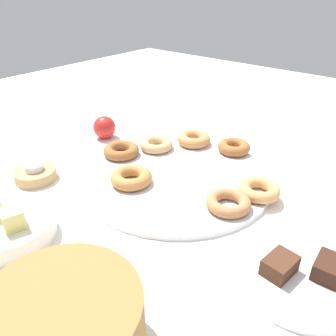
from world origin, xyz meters
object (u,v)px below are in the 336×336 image
object	(u,v)px
tealight	(34,167)
basket	(64,329)
donut_plate	(176,176)
donut_2	(234,147)
fruit_bowl	(10,229)
donut_3	(259,190)
donut_6	(121,151)
candle_holder	(36,175)
apple	(104,127)
cake_plate	(301,274)
donut_4	(131,178)
melon_chunk_left	(13,219)
donut_0	(194,139)
brownie_near	(328,268)
donut_1	(228,203)
brownie_far	(280,265)
donut_5	(156,144)

from	to	relation	value
tealight	basket	size ratio (longest dim) A/B	0.22
donut_plate	donut_2	bearing A→B (deg)	-102.67
tealight	fruit_bowl	size ratio (longest dim) A/B	0.27
donut_plate	donut_3	size ratio (longest dim) A/B	5.02
donut_6	candle_holder	xyz separation A→B (m)	(0.08, 0.20, -0.01)
donut_plate	apple	size ratio (longest dim) A/B	6.71
cake_plate	candle_holder	world-z (taller)	candle_holder
donut_4	apple	size ratio (longest dim) A/B	1.42
cake_plate	donut_4	bearing A→B (deg)	-1.89
melon_chunk_left	apple	distance (m)	0.48
donut_0	brownie_near	distance (m)	0.52
donut_1	apple	xyz separation A→B (m)	(0.48, -0.09, 0.01)
candle_holder	melon_chunk_left	xyz separation A→B (m)	(-0.18, 0.14, 0.04)
melon_chunk_left	apple	world-z (taller)	melon_chunk_left
apple	donut_1	bearing A→B (deg)	169.69
donut_0	basket	xyz separation A→B (m)	(-0.24, 0.59, 0.02)
brownie_far	donut_3	bearing A→B (deg)	-54.95
donut_1	brownie_far	size ratio (longest dim) A/B	1.68
donut_1	fruit_bowl	world-z (taller)	fruit_bowl
donut_0	tealight	bearing A→B (deg)	63.96
candle_holder	tealight	size ratio (longest dim) A/B	2.22
donut_3	cake_plate	distance (m)	0.22
tealight	candle_holder	bearing A→B (deg)	90.00
donut_5	fruit_bowl	xyz separation A→B (m)	(-0.03, 0.44, -0.01)
cake_plate	donut_0	bearing A→B (deg)	-33.35
donut_1	basket	xyz separation A→B (m)	(-0.00, 0.39, 0.02)
donut_4	cake_plate	bearing A→B (deg)	178.11
donut_3	cake_plate	xyz separation A→B (m)	(-0.16, 0.15, -0.02)
donut_5	fruit_bowl	size ratio (longest dim) A/B	0.55
donut_3	cake_plate	bearing A→B (deg)	135.11
donut_5	tealight	world-z (taller)	tealight
donut_4	brownie_near	size ratio (longest dim) A/B	1.73
donut_1	fruit_bowl	bearing A→B (deg)	50.49
cake_plate	brownie_near	xyz separation A→B (m)	(-0.03, -0.02, 0.02)
donut_0	melon_chunk_left	xyz separation A→B (m)	(0.00, 0.53, 0.03)
donut_2	donut_3	size ratio (longest dim) A/B	0.96
donut_6	apple	distance (m)	0.15
basket	fruit_bowl	size ratio (longest dim) A/B	1.22
donut_plate	brownie_near	distance (m)	0.39
donut_plate	donut_3	xyz separation A→B (m)	(-0.19, -0.05, 0.02)
donut_3	fruit_bowl	world-z (taller)	fruit_bowl
donut_0	donut_3	bearing A→B (deg)	155.48
donut_6	basket	distance (m)	0.54
donut_0	fruit_bowl	size ratio (longest dim) A/B	0.56
donut_0	donut_4	xyz separation A→B (m)	(-0.01, 0.26, -0.00)
donut_plate	apple	xyz separation A→B (m)	(0.31, -0.05, 0.03)
donut_4	candle_holder	xyz separation A→B (m)	(0.20, 0.12, -0.01)
brownie_near	brownie_far	distance (m)	0.07
donut_5	candle_holder	bearing A→B (deg)	66.40
donut_plate	donut_2	size ratio (longest dim) A/B	5.20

